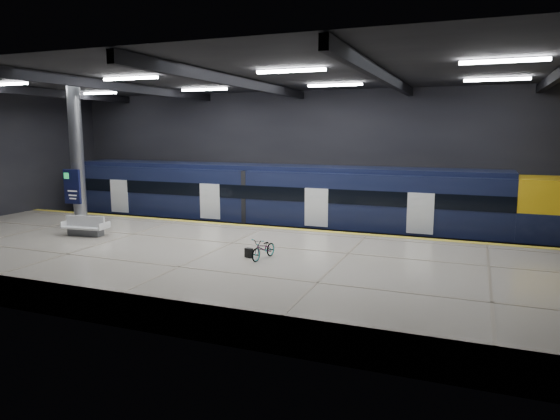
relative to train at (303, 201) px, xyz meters
The scene contains 10 objects.
ground 5.94m from the train, 99.62° to the right, with size 30.00×30.00×0.00m, color black.
room_shell 6.67m from the train, 99.64° to the right, with size 30.10×16.10×8.05m.
platform 8.19m from the train, 96.65° to the right, with size 30.00×11.00×1.10m, color #BAB19D.
safety_strip 3.05m from the train, 108.74° to the right, with size 30.00×0.40×0.01m, color gold.
rails 2.19m from the train, behind, with size 30.00×1.52×0.16m.
train is the anchor object (origin of this frame).
bench 10.81m from the train, 135.62° to the right, with size 2.10×1.04×0.90m.
bicycle 8.58m from the train, 80.68° to the right, with size 0.52×1.50×0.79m, color #99999E.
pannier_bag 8.53m from the train, 84.68° to the right, with size 0.30×0.18×0.35m, color black.
info_column 11.32m from the train, 143.86° to the right, with size 0.90×0.78×6.90m.
Camera 1 is at (9.37, -19.31, 5.74)m, focal length 32.00 mm.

